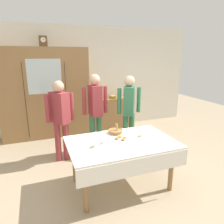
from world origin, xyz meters
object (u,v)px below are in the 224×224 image
at_px(pastry_plate, 121,139).
at_px(spoon_near_right, 86,158).
at_px(bookshelf_low, 113,113).
at_px(person_by_cabinet, 129,106).
at_px(tea_cup_mid_left, 142,135).
at_px(wall_cabinet, 46,94).
at_px(bread_basket, 116,131).
at_px(mantel_clock, 43,41).
at_px(book_stack, 113,97).
at_px(person_behind_table_left, 95,106).
at_px(tea_cup_near_right, 95,145).
at_px(person_near_right_end, 60,114).
at_px(tea_cup_far_left, 104,142).
at_px(spoon_far_left, 137,147).
at_px(spoon_far_right, 79,138).
at_px(dining_table, 122,149).

bearing_deg(pastry_plate, spoon_near_right, -149.35).
xyz_separation_m(bookshelf_low, person_by_cabinet, (-0.19, -1.45, 0.54)).
bearing_deg(pastry_plate, tea_cup_mid_left, 1.15).
height_order(wall_cabinet, bread_basket, wall_cabinet).
bearing_deg(spoon_near_right, mantel_clock, 94.75).
bearing_deg(book_stack, person_behind_table_left, -123.74).
bearing_deg(person_behind_table_left, bread_basket, -85.72).
relative_size(bread_basket, pastry_plate, 0.86).
relative_size(book_stack, person_by_cabinet, 0.14).
height_order(mantel_clock, tea_cup_mid_left, mantel_clock).
distance_m(tea_cup_near_right, tea_cup_mid_left, 0.80).
bearing_deg(book_stack, person_near_right_end, -137.84).
distance_m(tea_cup_far_left, tea_cup_mid_left, 0.65).
xyz_separation_m(bread_basket, person_by_cabinet, (0.62, 0.81, 0.18)).
distance_m(bookshelf_low, spoon_near_right, 3.29).
xyz_separation_m(tea_cup_near_right, person_by_cabinet, (1.08, 1.21, 0.19)).
bearing_deg(tea_cup_far_left, pastry_plate, 8.06).
distance_m(spoon_far_left, person_by_cabinet, 1.52).
distance_m(spoon_near_right, spoon_far_right, 0.66).
distance_m(mantel_clock, person_near_right_end, 1.94).
xyz_separation_m(spoon_far_left, spoon_far_right, (-0.70, 0.59, 0.00)).
xyz_separation_m(tea_cup_mid_left, person_by_cabinet, (0.29, 1.09, 0.19)).
height_order(tea_cup_far_left, tea_cup_near_right, same).
height_order(tea_cup_mid_left, pastry_plate, tea_cup_mid_left).
height_order(tea_cup_mid_left, bread_basket, bread_basket).
height_order(book_stack, spoon_far_left, book_stack).
height_order(mantel_clock, person_near_right_end, mantel_clock).
height_order(tea_cup_mid_left, person_by_cabinet, person_by_cabinet).
bearing_deg(spoon_far_left, person_by_cabinet, 69.39).
distance_m(wall_cabinet, tea_cup_mid_left, 2.81).
height_order(dining_table, pastry_plate, pastry_plate).
relative_size(pastry_plate, person_by_cabinet, 0.18).
relative_size(tea_cup_near_right, person_behind_table_left, 0.08).
bearing_deg(tea_cup_near_right, book_stack, 64.36).
xyz_separation_m(mantel_clock, tea_cup_mid_left, (1.23, -2.49, -1.51)).
bearing_deg(person_behind_table_left, wall_cabinet, 124.45).
bearing_deg(tea_cup_mid_left, bookshelf_low, 79.25).
bearing_deg(tea_cup_near_right, spoon_far_right, 110.47).
bearing_deg(tea_cup_far_left, spoon_far_left, -33.70).
height_order(bookshelf_low, spoon_far_right, bookshelf_low).
xyz_separation_m(bookshelf_low, tea_cup_mid_left, (-0.48, -2.54, 0.35)).
relative_size(tea_cup_mid_left, spoon_far_left, 1.09).
xyz_separation_m(pastry_plate, spoon_near_right, (-0.63, -0.37, -0.01)).
distance_m(tea_cup_mid_left, person_behind_table_left, 1.30).
bearing_deg(pastry_plate, book_stack, 71.78).
bearing_deg(tea_cup_mid_left, wall_cabinet, 117.04).
xyz_separation_m(pastry_plate, person_behind_table_left, (-0.04, 1.23, 0.23)).
height_order(dining_table, person_by_cabinet, person_by_cabinet).
bearing_deg(bread_basket, tea_cup_mid_left, -40.44).
xyz_separation_m(book_stack, person_behind_table_left, (-0.88, -1.32, 0.11)).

